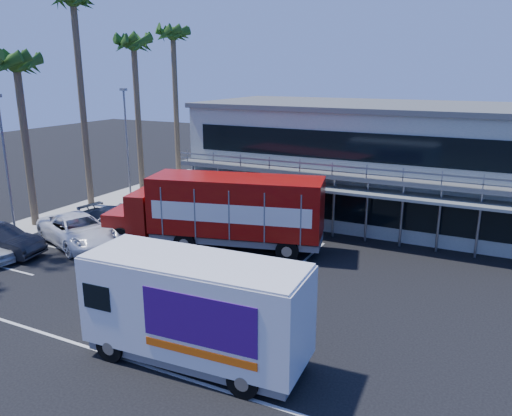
% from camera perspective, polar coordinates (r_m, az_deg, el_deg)
% --- Properties ---
extents(ground, '(120.00, 120.00, 0.00)m').
position_cam_1_polar(ground, '(22.11, -4.16, -9.46)').
color(ground, black).
rests_on(ground, ground).
extents(building, '(22.40, 12.00, 7.30)m').
position_cam_1_polar(building, '(33.43, 13.50, 5.31)').
color(building, '#969C8F').
rests_on(building, ground).
extents(curb_strip, '(3.00, 32.00, 0.16)m').
position_cam_1_polar(curb_strip, '(35.56, -20.29, -0.55)').
color(curb_strip, '#A5A399').
rests_on(curb_strip, ground).
extents(palm_c, '(2.80, 2.80, 10.75)m').
position_cam_1_polar(palm_c, '(32.32, -25.64, 13.84)').
color(palm_c, brown).
rests_on(palm_c, ground).
extents(palm_d, '(2.80, 2.80, 14.75)m').
position_cam_1_polar(palm_d, '(36.04, -20.08, 20.16)').
color(palm_d, brown).
rests_on(palm_d, ground).
extents(palm_e, '(2.80, 2.80, 12.25)m').
position_cam_1_polar(palm_e, '(39.24, -13.77, 16.89)').
color(palm_e, brown).
rests_on(palm_e, ground).
extents(palm_f, '(2.80, 2.80, 13.25)m').
position_cam_1_polar(palm_f, '(43.88, -9.44, 18.09)').
color(palm_f, brown).
rests_on(palm_f, ground).
extents(light_pole_near, '(0.50, 0.25, 8.09)m').
position_cam_1_polar(light_pole_near, '(30.92, -26.70, 4.88)').
color(light_pole_near, gray).
rests_on(light_pole_near, ground).
extents(light_pole_far, '(0.50, 0.25, 8.09)m').
position_cam_1_polar(light_pole_far, '(37.68, -14.55, 7.65)').
color(light_pole_far, gray).
rests_on(light_pole_far, ground).
extents(red_truck, '(12.04, 5.41, 3.95)m').
position_cam_1_polar(red_truck, '(26.53, -3.94, -0.16)').
color(red_truck, maroon).
rests_on(red_truck, ground).
extents(white_van, '(7.46, 2.90, 3.58)m').
position_cam_1_polar(white_van, '(16.47, -6.95, -11.34)').
color(white_van, silver).
rests_on(white_van, ground).
extents(parked_car_c, '(6.56, 4.74, 1.66)m').
position_cam_1_polar(parked_car_c, '(29.09, -19.64, -2.40)').
color(parked_car_c, white).
rests_on(parked_car_c, ground).
extents(parked_car_d, '(5.26, 2.63, 1.47)m').
position_cam_1_polar(parked_car_d, '(30.46, -15.57, -1.46)').
color(parked_car_d, '#2B323A').
rests_on(parked_car_d, ground).
extents(parked_car_e, '(4.42, 3.16, 1.40)m').
position_cam_1_polar(parked_car_e, '(32.59, -12.17, -0.20)').
color(parked_car_e, slate).
rests_on(parked_car_e, ground).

